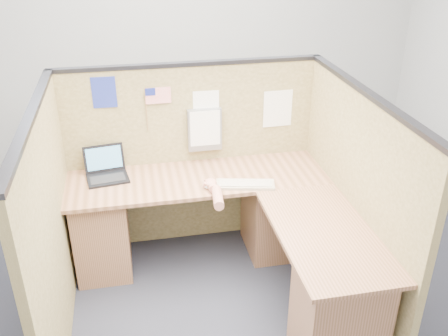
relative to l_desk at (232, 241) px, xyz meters
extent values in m
plane|color=black|center=(-0.18, -0.29, -0.39)|extent=(5.00, 5.00, 0.00)
plane|color=#A6A9AB|center=(-0.18, 1.96, 1.01)|extent=(5.00, 0.00, 5.00)
cube|color=brown|center=(-0.18, 0.71, 0.36)|extent=(2.05, 0.05, 1.50)
cube|color=#232328|center=(-0.18, 0.71, 1.12)|extent=(2.05, 0.06, 0.03)
cube|color=brown|center=(-1.18, -0.19, 0.36)|extent=(0.05, 1.80, 1.50)
cube|color=#232328|center=(-1.18, -0.19, 1.12)|extent=(0.06, 1.80, 0.03)
cube|color=brown|center=(0.82, -0.19, 0.36)|extent=(0.05, 1.80, 1.50)
cube|color=#232328|center=(0.82, -0.19, 1.12)|extent=(0.06, 1.80, 0.03)
cube|color=brown|center=(-0.18, 0.39, 0.32)|extent=(1.95, 0.60, 0.03)
cube|color=brown|center=(0.49, -0.49, 0.32)|extent=(0.60, 1.15, 0.03)
cube|color=brown|center=(-0.93, 0.39, -0.04)|extent=(0.40, 0.50, 0.70)
cube|color=brown|center=(0.42, 0.39, -0.04)|extent=(0.40, 0.50, 0.70)
cube|color=brown|center=(0.49, -0.81, -0.04)|extent=(0.50, 0.40, 0.70)
cube|color=black|center=(-0.85, 0.49, 0.35)|extent=(0.33, 0.26, 0.02)
cube|color=black|center=(-0.85, 0.63, 0.45)|extent=(0.31, 0.11, 0.20)
cube|color=#386786|center=(-0.85, 0.62, 0.45)|extent=(0.27, 0.08, 0.16)
cube|color=tan|center=(0.14, 0.19, 0.35)|extent=(0.45, 0.23, 0.02)
cube|color=silver|center=(0.14, 0.19, 0.36)|extent=(0.40, 0.20, 0.01)
ellipsoid|color=silver|center=(-0.12, 0.20, 0.36)|extent=(0.11, 0.07, 0.04)
ellipsoid|color=tan|center=(-0.12, 0.20, 0.39)|extent=(0.09, 0.11, 0.05)
cylinder|color=tan|center=(-0.11, 0.15, 0.37)|extent=(0.06, 0.05, 0.06)
cylinder|color=tan|center=(-0.10, 0.01, 0.37)|extent=(0.10, 0.26, 0.08)
cube|color=navy|center=(-0.82, 0.68, 0.95)|extent=(0.18, 0.01, 0.23)
cylinder|color=olive|center=(-0.52, 0.67, 0.80)|extent=(0.01, 0.01, 0.33)
cube|color=red|center=(-0.43, 0.67, 0.91)|extent=(0.19, 0.00, 0.12)
cube|color=navy|center=(-0.48, 0.67, 0.94)|extent=(0.08, 0.00, 0.06)
cube|color=slate|center=(-0.08, 0.66, 0.61)|extent=(0.27, 0.05, 0.34)
cube|color=white|center=(-0.08, 0.63, 0.63)|extent=(0.23, 0.01, 0.29)
cube|color=white|center=(-0.06, 0.68, 0.79)|extent=(0.20, 0.01, 0.26)
cube|color=white|center=(0.51, 0.68, 0.73)|extent=(0.24, 0.01, 0.30)
camera|label=1|loc=(-0.64, -2.91, 2.11)|focal=40.00mm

